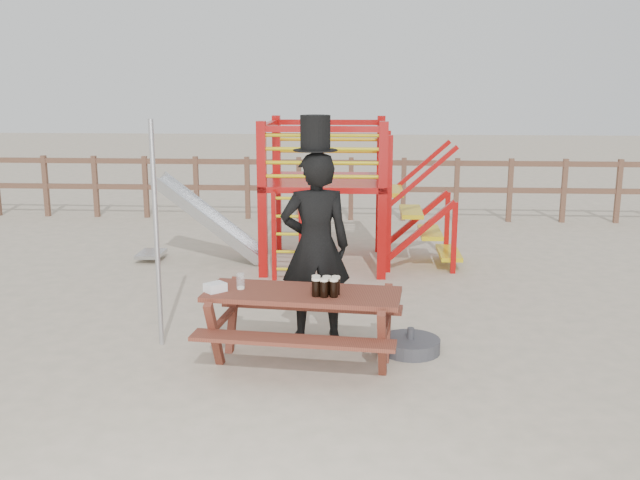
% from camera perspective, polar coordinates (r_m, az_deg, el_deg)
% --- Properties ---
extents(ground, '(60.00, 60.00, 0.00)m').
position_cam_1_polar(ground, '(7.06, -2.87, -9.08)').
color(ground, '#C4B198').
rests_on(ground, ground).
extents(back_fence, '(15.09, 0.09, 1.20)m').
position_cam_1_polar(back_fence, '(13.67, 0.40, 4.69)').
color(back_fence, brown).
rests_on(back_fence, ground).
extents(playground_fort, '(4.71, 1.84, 2.10)m').
position_cam_1_polar(playground_fort, '(10.23, 0.01, 3.96)').
color(playground_fort, '#B00D0B').
rests_on(playground_fort, ground).
extents(picnic_table, '(1.92, 1.42, 0.70)m').
position_cam_1_polar(picnic_table, '(6.69, -1.39, -6.28)').
color(picnic_table, brown).
rests_on(picnic_table, ground).
extents(man_with_hat, '(0.77, 0.57, 2.28)m').
position_cam_1_polar(man_with_hat, '(7.20, -0.36, -0.10)').
color(man_with_hat, black).
rests_on(man_with_hat, ground).
extents(metal_pole, '(0.05, 0.05, 2.26)m').
position_cam_1_polar(metal_pole, '(7.15, -12.95, 0.36)').
color(metal_pole, '#B2B2B7').
rests_on(metal_pole, ground).
extents(parasol_base, '(0.59, 0.59, 0.25)m').
position_cam_1_polar(parasol_base, '(7.13, 7.24, -8.34)').
color(parasol_base, '#3B3C41').
rests_on(parasol_base, ground).
extents(paper_bag, '(0.23, 0.23, 0.08)m').
position_cam_1_polar(paper_bag, '(6.68, -8.38, -3.77)').
color(paper_bag, white).
rests_on(paper_bag, picnic_table).
extents(stout_pints, '(0.26, 0.18, 0.17)m').
position_cam_1_polar(stout_pints, '(6.47, 0.43, -3.72)').
color(stout_pints, black).
rests_on(stout_pints, picnic_table).
extents(empty_glasses, '(0.08, 0.08, 0.15)m').
position_cam_1_polar(empty_glasses, '(6.72, -6.37, -3.35)').
color(empty_glasses, silver).
rests_on(empty_glasses, picnic_table).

